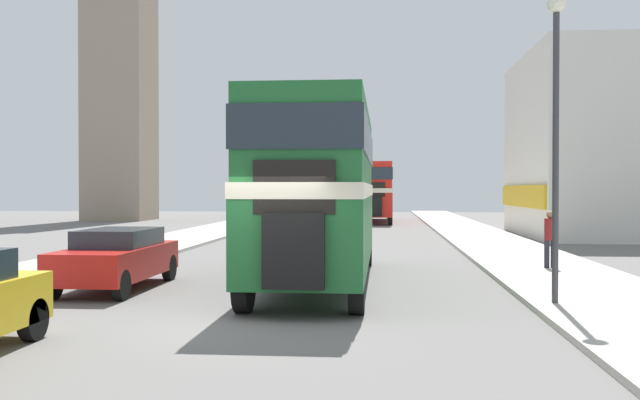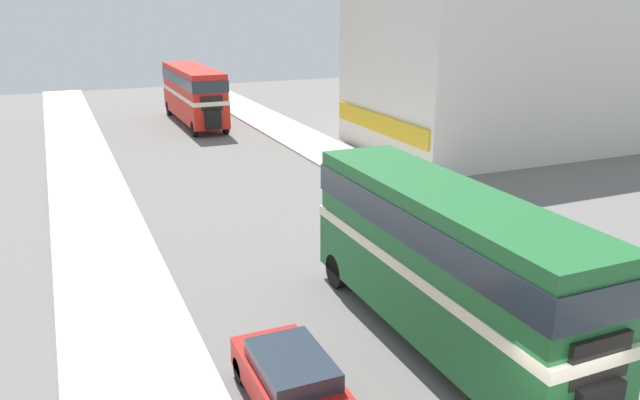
{
  "view_description": "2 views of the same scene",
  "coord_description": "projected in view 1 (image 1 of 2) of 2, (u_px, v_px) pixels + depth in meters",
  "views": [
    {
      "loc": [
        2.22,
        -11.77,
        2.28
      ],
      "look_at": [
        0.7,
        5.35,
        2.02
      ],
      "focal_mm": 40.0,
      "sensor_mm": 36.0,
      "label": 1
    },
    {
      "loc": [
        -7.88,
        -6.71,
        8.53
      ],
      "look_at": [
        0.7,
        13.14,
        1.62
      ],
      "focal_mm": 35.0,
      "sensor_mm": 36.0,
      "label": 2
    }
  ],
  "objects": [
    {
      "name": "car_parked_mid",
      "position": [
        117.0,
        257.0,
        16.27
      ],
      "size": [
        1.66,
        4.19,
        1.37
      ],
      "color": "red",
      "rests_on": "ground_plane"
    },
    {
      "name": "street_lamp",
      "position": [
        556.0,
        101.0,
        13.48
      ],
      "size": [
        0.36,
        0.36,
        5.86
      ],
      "color": "#38383D",
      "rests_on": "sidewalk_right"
    },
    {
      "name": "pedestrian_walking",
      "position": [
        550.0,
        236.0,
        19.51
      ],
      "size": [
        0.32,
        0.32,
        1.57
      ],
      "color": "#282833",
      "rests_on": "sidewalk_right"
    },
    {
      "name": "double_decker_bus",
      "position": [
        320.0,
        181.0,
        17.16
      ],
      "size": [
        2.39,
        10.29,
        4.16
      ],
      "color": "#1E602D",
      "rests_on": "ground_plane"
    },
    {
      "name": "bus_distant",
      "position": [
        374.0,
        187.0,
        49.82
      ],
      "size": [
        2.41,
        11.03,
        4.05
      ],
      "color": "red",
      "rests_on": "ground_plane"
    },
    {
      "name": "ground_plane",
      "position": [
        250.0,
        325.0,
        11.95
      ],
      "size": [
        120.0,
        120.0,
        0.0
      ],
      "primitive_type": "plane",
      "color": "slate"
    }
  ]
}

